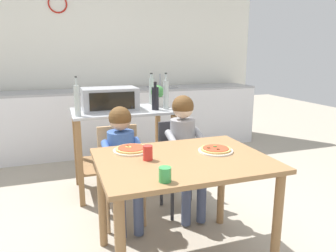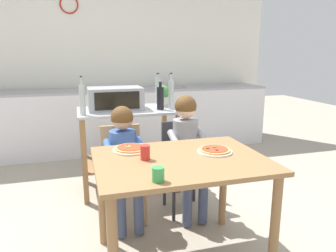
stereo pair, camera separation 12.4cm
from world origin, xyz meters
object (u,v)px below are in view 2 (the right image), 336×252
object	(u,v)px
bottle_slim_sauce	(171,94)
drinking_cup_red	(145,152)
dining_chair_right	(183,159)
pizza_plate_white	(215,151)
child_in_blue_striped_shirt	(124,152)
toaster_oven	(115,98)
drinking_cup_green	(158,174)
bottle_squat_spirits	(82,100)
dining_chair_left	(123,166)
dining_table	(181,175)
potted_herb_plant	(163,95)
bottle_brown_beer	(158,90)
child_in_grey_shirt	(187,142)
bottle_clear_vinegar	(160,98)
kitchen_island_cart	(128,136)
pizza_plate_cream	(131,149)

from	to	relation	value
bottle_slim_sauce	drinking_cup_red	distance (m)	1.33
dining_chair_right	pizza_plate_white	bearing A→B (deg)	-90.01
child_in_blue_striped_shirt	pizza_plate_white	distance (m)	0.78
toaster_oven	drinking_cup_green	xyz separation A→B (m)	(0.01, -1.70, -0.18)
bottle_squat_spirits	dining_chair_left	world-z (taller)	bottle_squat_spirits
dining_table	pizza_plate_white	size ratio (longest dim) A/B	4.62
bottle_slim_sauce	potted_herb_plant	size ratio (longest dim) A/B	1.62
bottle_slim_sauce	bottle_brown_beer	bearing A→B (deg)	96.97
dining_table	child_in_blue_striped_shirt	world-z (taller)	child_in_blue_striped_shirt
pizza_plate_white	drinking_cup_green	bearing A→B (deg)	-142.74
dining_table	child_in_blue_striped_shirt	bearing A→B (deg)	115.74
child_in_grey_shirt	pizza_plate_white	xyz separation A→B (m)	(-0.00, -0.56, 0.09)
toaster_oven	bottle_clear_vinegar	xyz separation A→B (m)	(0.44, -0.14, 0.01)
potted_herb_plant	dining_table	xyz separation A→B (m)	(-0.27, -1.43, -0.34)
dining_chair_left	child_in_blue_striped_shirt	distance (m)	0.20
dining_chair_right	child_in_grey_shirt	size ratio (longest dim) A/B	0.77
potted_herb_plant	toaster_oven	bearing A→B (deg)	-173.74
pizza_plate_white	drinking_cup_red	world-z (taller)	drinking_cup_red
bottle_squat_spirits	dining_chair_left	size ratio (longest dim) A/B	0.45
child_in_blue_striped_shirt	potted_herb_plant	bearing A→B (deg)	56.09
bottle_slim_sauce	child_in_grey_shirt	world-z (taller)	bottle_slim_sauce
kitchen_island_cart	bottle_squat_spirits	world-z (taller)	bottle_squat_spirits
pizza_plate_cream	pizza_plate_white	world-z (taller)	same
dining_chair_left	pizza_plate_cream	distance (m)	0.55
kitchen_island_cart	bottle_slim_sauce	size ratio (longest dim) A/B	2.72
dining_chair_right	drinking_cup_green	bearing A→B (deg)	-115.35
child_in_blue_striped_shirt	kitchen_island_cart	bearing A→B (deg)	78.33
bottle_clear_vinegar	potted_herb_plant	distance (m)	0.21
kitchen_island_cart	drinking_cup_green	xyz separation A→B (m)	(-0.11, -1.68, 0.22)
kitchen_island_cart	bottle_clear_vinegar	distance (m)	0.53
toaster_oven	potted_herb_plant	distance (m)	0.53
child_in_blue_striped_shirt	pizza_plate_cream	bearing A→B (deg)	-90.03
kitchen_island_cart	bottle_slim_sauce	xyz separation A→B (m)	(0.44, -0.11, 0.44)
bottle_squat_spirits	dining_chair_right	xyz separation A→B (m)	(0.85, -0.42, -0.53)
toaster_oven	pizza_plate_cream	xyz separation A→B (m)	(-0.04, -1.11, -0.20)
toaster_oven	child_in_blue_striped_shirt	size ratio (longest dim) A/B	0.55
bottle_squat_spirits	child_in_grey_shirt	xyz separation A→B (m)	(0.85, -0.54, -0.33)
pizza_plate_white	bottle_clear_vinegar	bearing A→B (deg)	93.68
potted_herb_plant	dining_table	size ratio (longest dim) A/B	0.21
kitchen_island_cart	potted_herb_plant	xyz separation A→B (m)	(0.41, 0.08, 0.41)
child_in_blue_striped_shirt	child_in_grey_shirt	world-z (taller)	child_in_grey_shirt
bottle_slim_sauce	dining_table	world-z (taller)	bottle_slim_sauce
pizza_plate_cream	drinking_cup_red	world-z (taller)	drinking_cup_red
bottle_clear_vinegar	bottle_squat_spirits	bearing A→B (deg)	-174.03
bottle_slim_sauce	drinking_cup_red	world-z (taller)	bottle_slim_sauce
child_in_grey_shirt	pizza_plate_cream	xyz separation A→B (m)	(-0.55, -0.36, 0.09)
kitchen_island_cart	bottle_squat_spirits	bearing A→B (deg)	-156.92
potted_herb_plant	dining_chair_right	size ratio (longest dim) A/B	0.28
bottle_squat_spirits	dining_chair_right	size ratio (longest dim) A/B	0.45
drinking_cup_green	dining_chair_right	bearing A→B (deg)	64.65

